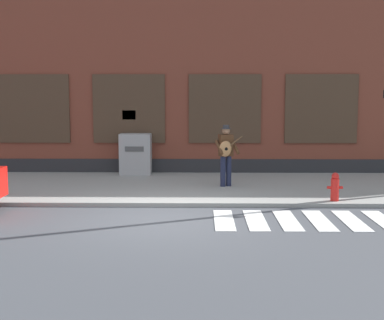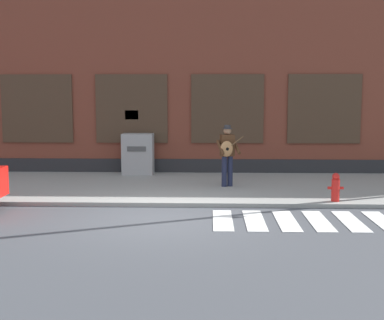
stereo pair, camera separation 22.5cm
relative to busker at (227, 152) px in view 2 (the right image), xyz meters
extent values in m
plane|color=#424449|center=(-1.50, -3.60, -1.09)|extent=(160.00, 160.00, 0.00)
cube|color=gray|center=(-1.50, 0.16, -1.04)|extent=(28.00, 5.01, 0.10)
cube|color=brown|center=(-1.50, 4.66, 1.95)|extent=(28.00, 4.00, 6.09)
cube|color=#28282B|center=(-1.50, 2.64, -0.81)|extent=(28.00, 0.04, 0.55)
cube|color=#473323|center=(-6.22, 2.63, 1.12)|extent=(2.37, 0.06, 2.24)
cube|color=black|center=(-6.22, 2.62, 1.12)|extent=(2.25, 0.03, 2.12)
cube|color=#473323|center=(-3.07, 2.63, 1.12)|extent=(2.37, 0.06, 2.24)
cube|color=black|center=(-3.07, 2.62, 1.12)|extent=(2.25, 0.03, 2.12)
cube|color=#473323|center=(0.08, 2.63, 1.12)|extent=(2.37, 0.06, 2.24)
cube|color=black|center=(0.08, 2.62, 1.12)|extent=(2.25, 0.03, 2.12)
cube|color=#473323|center=(3.22, 2.63, 1.12)|extent=(2.37, 0.06, 2.24)
cube|color=black|center=(3.22, 2.62, 1.12)|extent=(2.25, 0.03, 2.12)
cube|color=yellow|center=(-3.07, 2.61, 0.92)|extent=(0.44, 0.02, 0.30)
cube|color=silver|center=(-0.20, -3.65, -1.08)|extent=(0.42, 1.90, 0.01)
cube|color=silver|center=(0.48, -3.65, -1.08)|extent=(0.42, 1.90, 0.01)
cube|color=silver|center=(1.16, -3.65, -1.08)|extent=(0.42, 1.90, 0.01)
cube|color=silver|center=(1.84, -3.65, -1.08)|extent=(0.42, 1.90, 0.01)
cube|color=silver|center=(2.53, -3.65, -1.08)|extent=(0.42, 1.90, 0.01)
cube|color=silver|center=(3.21, -3.65, -1.08)|extent=(0.42, 1.90, 0.01)
cube|color=silver|center=(-5.34, -2.80, -0.35)|extent=(0.06, 0.24, 0.12)
cylinder|color=#1E233D|center=(0.08, 0.07, -0.56)|extent=(0.15, 0.15, 0.86)
cylinder|color=#1E233D|center=(-0.08, -0.01, -0.56)|extent=(0.15, 0.15, 0.86)
cube|color=#4C2D19|center=(0.00, 0.04, 0.18)|extent=(0.43, 0.33, 0.61)
sphere|color=#9E7051|center=(0.00, 0.04, 0.59)|extent=(0.22, 0.22, 0.22)
cylinder|color=#333338|center=(0.00, 0.04, 0.65)|extent=(0.27, 0.28, 0.02)
cylinder|color=#333338|center=(0.00, 0.04, 0.70)|extent=(0.18, 0.18, 0.09)
cylinder|color=#4C2D19|center=(0.26, 0.02, 0.14)|extent=(0.24, 0.51, 0.39)
cylinder|color=#4C2D19|center=(-0.20, -0.13, 0.14)|extent=(0.24, 0.51, 0.39)
ellipsoid|color=#B77F4C|center=(-0.02, -0.16, 0.10)|extent=(0.38, 0.22, 0.44)
cylinder|color=black|center=(0.00, -0.21, 0.10)|extent=(0.09, 0.04, 0.09)
cylinder|color=brown|center=(0.23, -0.10, 0.28)|extent=(0.46, 0.18, 0.34)
cube|color=#9E9E9E|center=(-2.82, 2.21, -0.33)|extent=(1.00, 0.62, 1.32)
cube|color=#4C4C4C|center=(-2.82, 1.90, -0.13)|extent=(0.60, 0.02, 0.16)
cylinder|color=red|center=(2.58, -2.00, -0.71)|extent=(0.20, 0.20, 0.55)
sphere|color=red|center=(2.58, -2.00, -0.38)|extent=(0.18, 0.18, 0.18)
cylinder|color=red|center=(2.44, -2.00, -0.66)|extent=(0.10, 0.07, 0.07)
cylinder|color=red|center=(2.72, -2.00, -0.66)|extent=(0.10, 0.07, 0.07)
camera|label=1|loc=(-0.71, -14.92, 1.64)|focal=50.00mm
camera|label=2|loc=(-0.48, -14.92, 1.64)|focal=50.00mm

